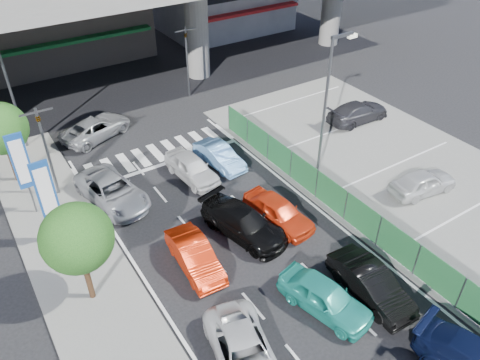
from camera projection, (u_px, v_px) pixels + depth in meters
ground at (284, 290)px, 20.00m from camera, size 120.00×120.00×0.00m
parking_lot at (419, 184)px, 26.20m from camera, size 12.00×28.00×0.06m
sidewalk_left at (93, 297)px, 19.61m from camera, size 4.00×30.00×0.12m
fence_run at (360, 217)px, 22.49m from camera, size 0.16×22.00×1.80m
traffic_light_left at (42, 131)px, 23.14m from camera, size 1.60×1.24×5.20m
traffic_light_right at (186, 45)px, 33.07m from camera, size 1.60×1.24×5.20m
street_lamp_right at (329, 96)px, 24.46m from camera, size 1.65×0.22×8.00m
street_lamp_left at (9, 75)px, 26.69m from camera, size 1.65×0.22×8.00m
signboard_near at (46, 193)px, 20.48m from camera, size 0.80×0.14×4.70m
signboard_far at (21, 164)px, 22.35m from camera, size 0.80×0.14×4.70m
tree_near at (77, 238)px, 17.66m from camera, size 2.80×2.80×4.80m
tree_far at (1, 129)px, 24.46m from camera, size 2.80×2.80×4.80m
sedan_white_mid_left at (244, 353)px, 16.80m from camera, size 3.09×4.87×1.25m
taxi_teal_mid at (325, 297)px, 18.81m from camera, size 2.56×4.32×1.38m
hatch_black_mid_right at (371, 284)px, 19.37m from camera, size 1.67×4.26×1.38m
taxi_orange_left at (195, 256)px, 20.74m from camera, size 1.61×4.02×1.30m
sedan_black_mid at (243, 223)px, 22.50m from camera, size 2.98×5.07×1.38m
taxi_orange_right at (278, 212)px, 23.17m from camera, size 2.22×4.25×1.38m
wagon_silver_front_left at (112, 191)px, 24.54m from camera, size 3.10×5.28×1.38m
sedan_white_front_mid at (192, 168)px, 26.33m from camera, size 1.97×4.13×1.36m
kei_truck_front_right at (219, 156)px, 27.43m from camera, size 1.70×3.87×1.23m
crossing_wagon_silver at (96, 128)px, 30.06m from camera, size 5.17×3.74×1.31m
parked_sedan_white at (423, 182)px, 25.14m from camera, size 4.01×2.02×1.31m
parked_sedan_dgrey at (358, 112)px, 31.70m from camera, size 4.65×1.94×1.34m
traffic_cone at (327, 190)px, 25.17m from camera, size 0.38×0.38×0.62m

